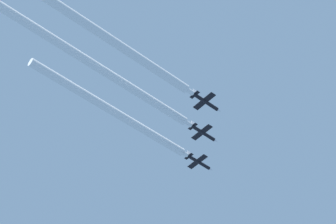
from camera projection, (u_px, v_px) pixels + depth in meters
The scene contains 6 objects.
jet_lead at pixel (199, 162), 229.46m from camera, with size 8.19×11.93×2.87m.
jet_second_echelon at pixel (204, 133), 218.11m from camera, with size 8.19×11.93×2.87m.
jet_third_echelon at pixel (206, 102), 205.67m from camera, with size 8.19×11.93×2.87m.
smoke_trail_lead at pixel (114, 112), 213.09m from camera, with size 2.68×61.61×2.68m.
smoke_trail_second_echelon at pixel (98, 67), 199.06m from camera, with size 2.68×73.55×2.68m.
smoke_trail_third_echelon at pixel (96, 30), 187.05m from camera, with size 2.68×71.63×2.68m.
Camera 1 is at (110.80, -109.48, 2.82)m, focal length 72.98 mm.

